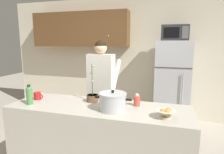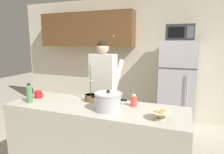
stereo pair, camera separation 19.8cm
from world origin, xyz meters
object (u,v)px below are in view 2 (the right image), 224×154
person_near_pot (103,79)px  bottle_near_edge (134,100)px  refrigerator (177,86)px  coffee_mug (38,94)px  cooking_pot (108,102)px  microwave (180,33)px  potted_orchid (91,96)px  bread_bowl (160,114)px  bottle_mid_counter (29,93)px

person_near_pot → bottle_near_edge: size_ratio=11.84×
refrigerator → coffee_mug: bearing=-132.6°
person_near_pot → bottle_near_edge: 1.06m
cooking_pot → person_near_pot: bearing=116.2°
person_near_pot → bottle_near_edge: bearing=-47.2°
microwave → person_near_pot: size_ratio=0.29×
person_near_pot → coffee_mug: bearing=-121.9°
microwave → coffee_mug: size_ratio=3.66×
refrigerator → bottle_near_edge: (-0.40, -1.70, 0.15)m
potted_orchid → coffee_mug: bearing=-170.0°
coffee_mug → bread_bowl: size_ratio=0.66×
person_near_pot → bottle_mid_counter: 1.20m
person_near_pot → coffee_mug: 1.05m
cooking_pot → bottle_near_edge: size_ratio=2.90×
bread_bowl → potted_orchid: size_ratio=0.42×
refrigerator → coffee_mug: refrigerator is taller
microwave → potted_orchid: size_ratio=1.02×
refrigerator → person_near_pot: bearing=-140.3°
microwave → coffee_mug: 2.60m
coffee_mug → potted_orchid: size_ratio=0.28×
person_near_pot → bottle_mid_counter: size_ratio=7.02×
microwave → bread_bowl: size_ratio=2.42×
cooking_pot → bottle_near_edge: (0.23, 0.23, -0.03)m
bottle_mid_counter → potted_orchid: size_ratio=0.51×
bottle_mid_counter → potted_orchid: bearing=25.6°
person_near_pot → bread_bowl: 1.50m
person_near_pot → microwave: bearing=39.1°
bottle_near_edge → coffee_mug: bearing=-174.8°
microwave → person_near_pot: 1.63m
bottle_near_edge → potted_orchid: 0.56m
refrigerator → person_near_pot: 1.47m
person_near_pot → potted_orchid: (0.16, -0.76, -0.07)m
refrigerator → bottle_near_edge: 1.76m
microwave → potted_orchid: microwave is taller
bottle_mid_counter → coffee_mug: bearing=101.5°
person_near_pot → cooking_pot: bearing=-63.8°
refrigerator → bottle_near_edge: bearing=-103.2°
cooking_pot → potted_orchid: (-0.33, 0.24, -0.04)m
microwave → bottle_mid_counter: size_ratio=2.01×
microwave → coffee_mug: (-1.67, -1.80, -0.85)m
person_near_pot → bottle_mid_counter: (-0.51, -1.09, -0.02)m
cooking_pot → bottle_mid_counter: 1.01m
coffee_mug → cooking_pot: bearing=-6.0°
cooking_pot → coffee_mug: (-1.05, 0.11, -0.05)m
cooking_pot → bottle_mid_counter: size_ratio=1.72×
person_near_pot → refrigerator: bearing=39.7°
person_near_pot → bottle_near_edge: (0.72, -0.77, -0.06)m
coffee_mug → bread_bowl: bearing=-6.3°
cooking_pot → microwave: bearing=71.8°
cooking_pot → bottle_near_edge: bearing=45.0°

